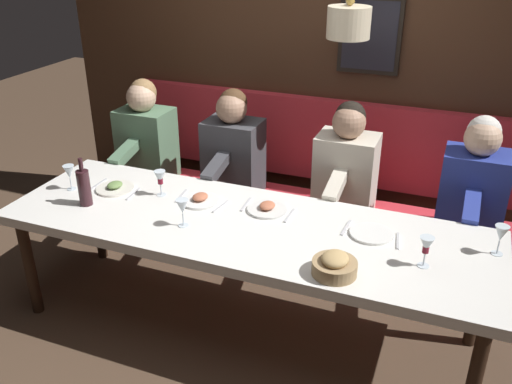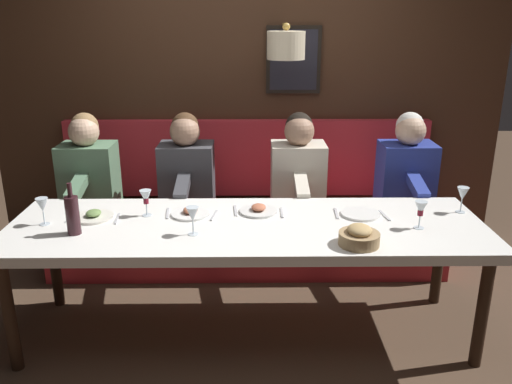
# 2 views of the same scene
# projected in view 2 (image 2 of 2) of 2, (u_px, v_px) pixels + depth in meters

# --- Properties ---
(ground_plane) EXTENTS (12.00, 12.00, 0.00)m
(ground_plane) POSITION_uv_depth(u_px,v_px,m) (247.00, 331.00, 3.34)
(ground_plane) COLOR #4C3828
(dining_table) EXTENTS (0.90, 2.82, 0.74)m
(dining_table) POSITION_uv_depth(u_px,v_px,m) (247.00, 233.00, 3.12)
(dining_table) COLOR silver
(dining_table) RESTS_ON ground_plane
(banquette_bench) EXTENTS (0.52, 3.02, 0.45)m
(banquette_bench) POSITION_uv_depth(u_px,v_px,m) (248.00, 241.00, 4.11)
(banquette_bench) COLOR red
(banquette_bench) RESTS_ON ground_plane
(back_wall_panel) EXTENTS (0.59, 4.22, 2.90)m
(back_wall_panel) POSITION_uv_depth(u_px,v_px,m) (248.00, 85.00, 4.28)
(back_wall_panel) COLOR #422819
(back_wall_panel) RESTS_ON ground_plane
(diner_nearest) EXTENTS (0.60, 0.40, 0.79)m
(diner_nearest) POSITION_uv_depth(u_px,v_px,m) (406.00, 169.00, 3.92)
(diner_nearest) COLOR #283893
(diner_nearest) RESTS_ON banquette_bench
(diner_near) EXTENTS (0.60, 0.40, 0.79)m
(diner_near) POSITION_uv_depth(u_px,v_px,m) (298.00, 169.00, 3.91)
(diner_near) COLOR beige
(diner_near) RESTS_ON banquette_bench
(diner_middle) EXTENTS (0.60, 0.40, 0.79)m
(diner_middle) POSITION_uv_depth(u_px,v_px,m) (187.00, 170.00, 3.90)
(diner_middle) COLOR #3D3D42
(diner_middle) RESTS_ON banquette_bench
(diner_far) EXTENTS (0.60, 0.40, 0.79)m
(diner_far) POSITION_uv_depth(u_px,v_px,m) (88.00, 170.00, 3.90)
(diner_far) COLOR #567A5B
(diner_far) RESTS_ON banquette_bench
(place_setting_0) EXTENTS (0.24, 0.31, 0.05)m
(place_setting_0) POSITION_uv_depth(u_px,v_px,m) (259.00, 210.00, 3.27)
(place_setting_0) COLOR silver
(place_setting_0) RESTS_ON dining_table
(place_setting_1) EXTENTS (0.24, 0.33, 0.05)m
(place_setting_1) POSITION_uv_depth(u_px,v_px,m) (191.00, 213.00, 3.23)
(place_setting_1) COLOR white
(place_setting_1) RESTS_ON dining_table
(place_setting_2) EXTENTS (0.24, 0.31, 0.05)m
(place_setting_2) POSITION_uv_depth(u_px,v_px,m) (94.00, 216.00, 3.18)
(place_setting_2) COLOR silver
(place_setting_2) RESTS_ON dining_table
(place_setting_3) EXTENTS (0.24, 0.32, 0.01)m
(place_setting_3) POSITION_uv_depth(u_px,v_px,m) (360.00, 214.00, 3.23)
(place_setting_3) COLOR white
(place_setting_3) RESTS_ON dining_table
(wine_glass_0) EXTENTS (0.07, 0.07, 0.16)m
(wine_glass_0) POSITION_uv_depth(u_px,v_px,m) (421.00, 209.00, 3.00)
(wine_glass_0) COLOR silver
(wine_glass_0) RESTS_ON dining_table
(wine_glass_1) EXTENTS (0.07, 0.07, 0.16)m
(wine_glass_1) POSITION_uv_depth(u_px,v_px,m) (146.00, 198.00, 3.18)
(wine_glass_1) COLOR silver
(wine_glass_1) RESTS_ON dining_table
(wine_glass_2) EXTENTS (0.07, 0.07, 0.16)m
(wine_glass_2) POSITION_uv_depth(u_px,v_px,m) (463.00, 195.00, 3.24)
(wine_glass_2) COLOR silver
(wine_glass_2) RESTS_ON dining_table
(wine_glass_3) EXTENTS (0.07, 0.07, 0.16)m
(wine_glass_3) POSITION_uv_depth(u_px,v_px,m) (193.00, 215.00, 2.91)
(wine_glass_3) COLOR silver
(wine_glass_3) RESTS_ON dining_table
(wine_glass_4) EXTENTS (0.07, 0.07, 0.16)m
(wine_glass_4) POSITION_uv_depth(u_px,v_px,m) (43.00, 206.00, 3.05)
(wine_glass_4) COLOR silver
(wine_glass_4) RESTS_ON dining_table
(wine_bottle) EXTENTS (0.08, 0.08, 0.30)m
(wine_bottle) POSITION_uv_depth(u_px,v_px,m) (73.00, 214.00, 2.92)
(wine_bottle) COLOR #33191E
(wine_bottle) RESTS_ON dining_table
(bread_bowl) EXTENTS (0.22, 0.22, 0.12)m
(bread_bowl) POSITION_uv_depth(u_px,v_px,m) (359.00, 237.00, 2.80)
(bread_bowl) COLOR #9E7F56
(bread_bowl) RESTS_ON dining_table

